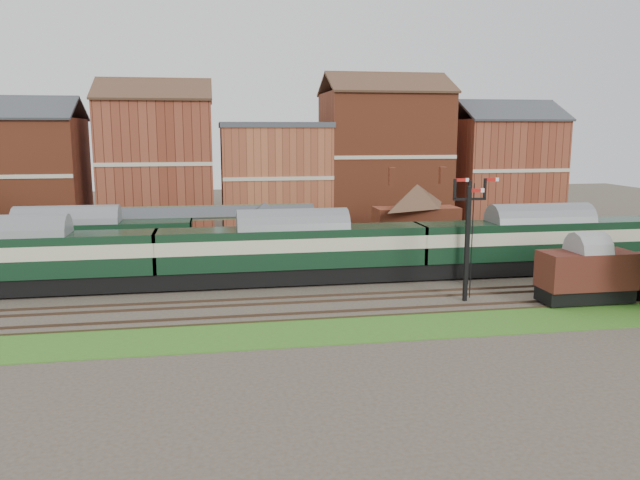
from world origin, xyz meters
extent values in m
plane|color=#473D33|center=(0.00, 0.00, 0.00)|extent=(160.00, 160.00, 0.00)
cube|color=#2D6619|center=(0.00, 16.00, 0.03)|extent=(90.00, 4.50, 0.06)
cube|color=#2D6619|center=(0.00, -12.00, 0.03)|extent=(90.00, 5.00, 0.06)
cube|color=#193823|center=(0.00, 18.00, 0.75)|extent=(90.00, 0.12, 1.50)
cube|color=#2D2D2D|center=(-5.00, 9.75, 0.50)|extent=(55.00, 3.40, 1.00)
cube|color=#5A6548|center=(-3.00, 3.25, 1.20)|extent=(3.40, 3.20, 2.40)
cube|color=brown|center=(-3.00, 3.25, 3.40)|extent=(3.60, 3.40, 2.00)
pyramid|color=#383A3F|center=(-3.00, 3.25, 5.20)|extent=(5.40, 5.40, 1.60)
cube|color=maroon|center=(5.00, 3.25, 1.10)|extent=(3.00, 2.40, 2.20)
cube|color=#4C3323|center=(5.00, 2.60, 2.55)|extent=(3.20, 1.34, 0.79)
cube|color=#4C3323|center=(5.00, 3.90, 2.55)|extent=(3.20, 1.34, 0.79)
cube|color=#974226|center=(12.00, 9.75, 2.75)|extent=(8.00, 3.00, 3.50)
pyramid|color=#4C3323|center=(12.00, 9.75, 5.60)|extent=(8.10, 8.10, 2.20)
cube|color=#974226|center=(9.50, 9.75, 6.10)|extent=(0.60, 0.60, 1.60)
cube|color=#974226|center=(14.50, 9.75, 6.10)|extent=(0.60, 0.60, 1.60)
cube|color=brown|center=(-22.00, 8.45, 2.70)|extent=(0.22, 0.22, 3.40)
cube|color=brown|center=(0.00, 11.05, 2.70)|extent=(0.22, 0.22, 3.40)
cube|color=#383A3F|center=(-11.00, 8.80, 4.60)|extent=(26.00, 1.99, 0.90)
cube|color=#383A3F|center=(-11.00, 10.70, 4.60)|extent=(26.00, 1.99, 0.90)
cube|color=brown|center=(-11.00, 9.75, 4.98)|extent=(26.00, 0.20, 0.20)
cube|color=black|center=(12.00, -2.50, 4.00)|extent=(0.25, 0.25, 8.00)
cube|color=black|center=(12.00, -2.50, 6.60)|extent=(2.60, 0.18, 0.18)
cube|color=#B2140F|center=(11.35, -2.50, 8.05)|extent=(1.10, 0.08, 0.25)
cube|color=#B2140F|center=(13.75, -2.50, 8.05)|extent=(1.10, 0.08, 0.25)
cube|color=black|center=(10.00, -7.00, 4.00)|extent=(0.25, 0.25, 8.00)
cube|color=#B2140F|center=(10.55, -7.00, 7.70)|extent=(1.10, 0.08, 0.25)
cube|color=#974226|center=(-28.00, 25.00, 6.50)|extent=(14.00, 10.00, 13.00)
cube|color=maroon|center=(-13.00, 25.00, 7.50)|extent=(12.00, 10.00, 15.00)
cube|color=#A85836|center=(0.00, 25.00, 6.00)|extent=(12.00, 10.00, 12.00)
cube|color=#974226|center=(13.00, 25.00, 8.00)|extent=(14.00, 10.00, 16.00)
cube|color=maroon|center=(28.00, 25.00, 6.50)|extent=(12.00, 10.00, 13.00)
cube|color=black|center=(-21.61, 0.00, 0.78)|extent=(20.45, 2.86, 1.25)
cube|color=black|center=(-21.61, 0.00, 2.89)|extent=(20.45, 3.18, 2.95)
cube|color=beige|center=(-21.61, 0.00, 3.24)|extent=(20.47, 3.22, 1.02)
cube|color=slate|center=(-21.61, 0.00, 4.53)|extent=(20.45, 3.18, 0.68)
cube|color=black|center=(-1.17, 0.00, 0.78)|extent=(20.45, 2.86, 1.25)
cube|color=black|center=(-1.17, 0.00, 2.89)|extent=(20.45, 3.18, 2.95)
cube|color=beige|center=(-1.17, 0.00, 3.24)|extent=(20.47, 3.22, 1.02)
cube|color=slate|center=(-1.17, 0.00, 4.53)|extent=(20.45, 3.18, 0.68)
cube|color=black|center=(19.28, 0.00, 0.78)|extent=(20.45, 2.86, 1.25)
cube|color=black|center=(19.28, 0.00, 2.89)|extent=(20.45, 3.18, 2.95)
cube|color=beige|center=(19.28, 0.00, 3.24)|extent=(20.47, 3.22, 1.02)
cube|color=slate|center=(19.28, 0.00, 4.53)|extent=(20.45, 3.18, 0.68)
cube|color=black|center=(-18.85, 6.50, 0.77)|extent=(19.89, 2.78, 1.22)
cube|color=black|center=(-18.85, 6.50, 2.81)|extent=(19.89, 3.09, 2.87)
cube|color=beige|center=(-18.85, 6.50, 3.16)|extent=(19.91, 3.13, 0.99)
cube|color=slate|center=(-18.85, 6.50, 4.41)|extent=(19.89, 3.09, 0.66)
cube|color=black|center=(17.85, -9.00, 0.63)|extent=(6.27, 2.31, 0.94)
cube|color=#461714|center=(17.85, -9.00, 2.36)|extent=(6.27, 2.72, 2.51)
cube|color=gray|center=(17.85, -9.00, 3.73)|extent=(6.27, 2.72, 0.46)
camera|label=1|loc=(-7.17, -46.73, 11.72)|focal=35.00mm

